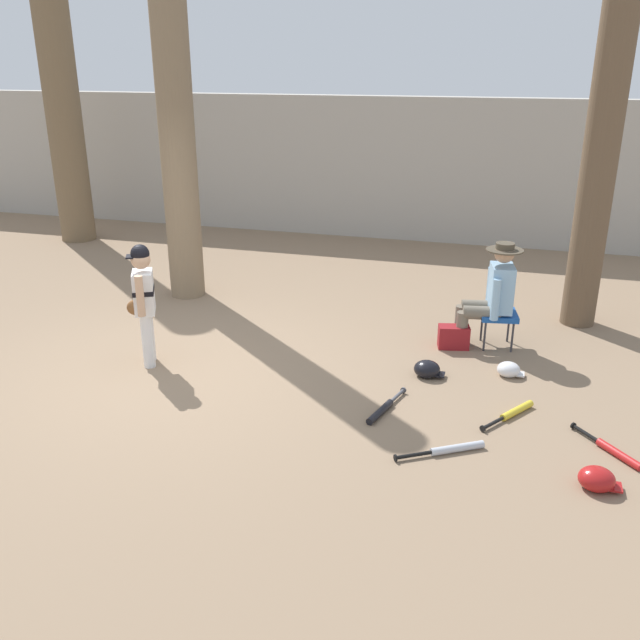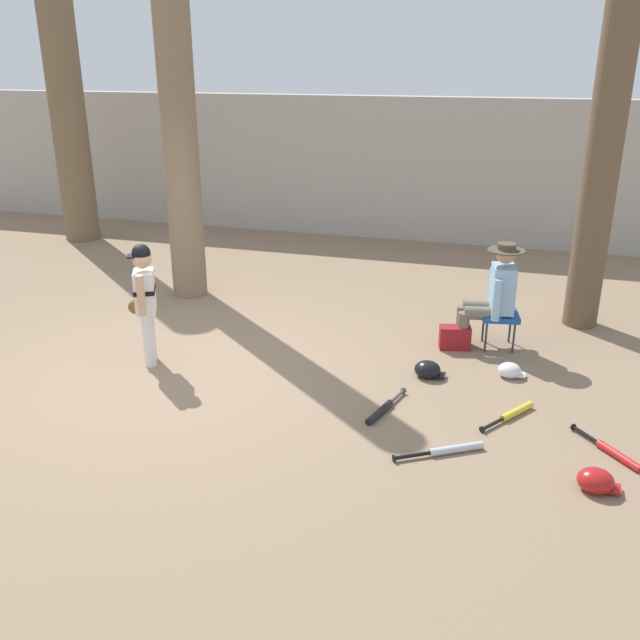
{
  "view_description": "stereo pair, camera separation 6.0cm",
  "coord_description": "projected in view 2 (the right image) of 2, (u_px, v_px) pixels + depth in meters",
  "views": [
    {
      "loc": [
        3.26,
        -5.75,
        3.06
      ],
      "look_at": [
        1.6,
        0.04,
        0.75
      ],
      "focal_mm": 38.49,
      "sensor_mm": 36.0,
      "label": 1
    },
    {
      "loc": [
        3.32,
        -5.73,
        3.06
      ],
      "look_at": [
        1.6,
        0.04,
        0.75
      ],
      "focal_mm": 38.49,
      "sensor_mm": 36.0,
      "label": 2
    }
  ],
  "objects": [
    {
      "name": "ground_plane",
      "position": [
        172.0,
        373.0,
        7.11
      ],
      "size": [
        60.0,
        60.0,
        0.0
      ],
      "primitive_type": "plane",
      "color": "#897056"
    },
    {
      "name": "concrete_back_wall",
      "position": [
        336.0,
        166.0,
        12.37
      ],
      "size": [
        18.0,
        0.36,
        2.45
      ],
      "primitive_type": "cube",
      "color": "#ADA89E",
      "rests_on": "ground"
    },
    {
      "name": "tree_near_player",
      "position": [
        178.0,
        120.0,
        8.66
      ],
      "size": [
        0.64,
        0.64,
        5.25
      ],
      "color": "#7F6B51",
      "rests_on": "ground"
    },
    {
      "name": "tree_behind_spectator",
      "position": [
        608.0,
        123.0,
        7.57
      ],
      "size": [
        0.62,
        0.62,
        5.4
      ],
      "color": "brown",
      "rests_on": "ground"
    },
    {
      "name": "young_ballplayer",
      "position": [
        144.0,
        296.0,
        7.1
      ],
      "size": [
        0.48,
        0.54,
        1.31
      ],
      "color": "white",
      "rests_on": "ground"
    },
    {
      "name": "folding_stool",
      "position": [
        500.0,
        317.0,
        7.62
      ],
      "size": [
        0.46,
        0.46,
        0.41
      ],
      "color": "#194C9E",
      "rests_on": "ground"
    },
    {
      "name": "seated_spectator",
      "position": [
        493.0,
        293.0,
        7.53
      ],
      "size": [
        0.68,
        0.54,
        1.2
      ],
      "color": "#6B6051",
      "rests_on": "ground"
    },
    {
      "name": "handbag_beside_stool",
      "position": [
        455.0,
        337.0,
        7.67
      ],
      "size": [
        0.37,
        0.25,
        0.26
      ],
      "primitive_type": "cube",
      "rotation": [
        0.0,
        0.0,
        0.22
      ],
      "color": "maroon",
      "rests_on": "ground"
    },
    {
      "name": "tree_far_left",
      "position": [
        66.0,
        96.0,
        11.51
      ],
      "size": [
        0.93,
        0.93,
        5.84
      ],
      "color": "brown",
      "rests_on": "ground"
    },
    {
      "name": "bat_aluminum_silver",
      "position": [
        449.0,
        450.0,
        5.65
      ],
      "size": [
        0.71,
        0.47,
        0.07
      ],
      "color": "#B7BCC6",
      "rests_on": "ground"
    },
    {
      "name": "bat_yellow_trainer",
      "position": [
        513.0,
        413.0,
        6.23
      ],
      "size": [
        0.46,
        0.64,
        0.07
      ],
      "color": "yellow",
      "rests_on": "ground"
    },
    {
      "name": "bat_red_barrel",
      "position": [
        613.0,
        452.0,
        5.62
      ],
      "size": [
        0.53,
        0.6,
        0.07
      ],
      "color": "red",
      "rests_on": "ground"
    },
    {
      "name": "bat_black_composite",
      "position": [
        382.0,
        410.0,
        6.3
      ],
      "size": [
        0.25,
        0.73,
        0.07
      ],
      "color": "black",
      "rests_on": "ground"
    },
    {
      "name": "batting_helmet_white",
      "position": [
        510.0,
        370.0,
        7.0
      ],
      "size": [
        0.28,
        0.21,
        0.16
      ],
      "color": "silver",
      "rests_on": "ground"
    },
    {
      "name": "batting_helmet_black",
      "position": [
        428.0,
        370.0,
        7.0
      ],
      "size": [
        0.32,
        0.24,
        0.18
      ],
      "color": "black",
      "rests_on": "ground"
    },
    {
      "name": "batting_helmet_red",
      "position": [
        596.0,
        481.0,
        5.16
      ],
      "size": [
        0.32,
        0.25,
        0.19
      ],
      "color": "#A81919",
      "rests_on": "ground"
    }
  ]
}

